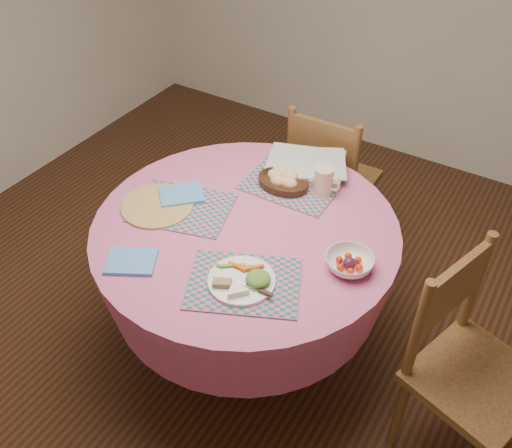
# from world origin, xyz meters

# --- Properties ---
(ground) EXTENTS (4.00, 4.00, 0.00)m
(ground) POSITION_xyz_m (0.00, 0.00, 0.00)
(ground) COLOR #331C0F
(ground) RESTS_ON ground
(dining_table) EXTENTS (1.24, 1.24, 0.75)m
(dining_table) POSITION_xyz_m (0.00, 0.00, 0.56)
(dining_table) COLOR #C85D88
(dining_table) RESTS_ON ground
(chair_right) EXTENTS (0.52, 0.54, 0.93)m
(chair_right) POSITION_xyz_m (0.94, 0.03, 0.49)
(chair_right) COLOR brown
(chair_right) RESTS_ON ground
(chair_back) EXTENTS (0.43, 0.41, 0.90)m
(chair_back) POSITION_xyz_m (-0.01, 0.83, 0.47)
(chair_back) COLOR brown
(chair_back) RESTS_ON ground
(placemat_front) EXTENTS (0.49, 0.44, 0.01)m
(placemat_front) POSITION_xyz_m (0.17, -0.27, 0.75)
(placemat_front) COLOR #126668
(placemat_front) RESTS_ON dining_table
(placemat_left) EXTENTS (0.47, 0.40, 0.01)m
(placemat_left) POSITION_xyz_m (-0.28, -0.04, 0.75)
(placemat_left) COLOR #126668
(placemat_left) RESTS_ON dining_table
(placemat_back) EXTENTS (0.40, 0.31, 0.01)m
(placemat_back) POSITION_xyz_m (0.02, 0.34, 0.75)
(placemat_back) COLOR #126668
(placemat_back) RESTS_ON dining_table
(wicker_trivet) EXTENTS (0.30, 0.30, 0.01)m
(wicker_trivet) POSITION_xyz_m (-0.38, -0.09, 0.76)
(wicker_trivet) COLOR olive
(wicker_trivet) RESTS_ON dining_table
(napkin_near) EXTENTS (0.23, 0.21, 0.01)m
(napkin_near) POSITION_xyz_m (-0.24, -0.40, 0.76)
(napkin_near) COLOR #538DD5
(napkin_near) RESTS_ON dining_table
(napkin_far) EXTENTS (0.23, 0.23, 0.01)m
(napkin_far) POSITION_xyz_m (-0.33, 0.01, 0.76)
(napkin_far) COLOR #538DD5
(napkin_far) RESTS_ON placemat_left
(dinner_plate) EXTENTS (0.24, 0.25, 0.05)m
(dinner_plate) POSITION_xyz_m (0.17, -0.28, 0.77)
(dinner_plate) COLOR white
(dinner_plate) RESTS_ON placemat_front
(bread_bowl) EXTENTS (0.23, 0.23, 0.08)m
(bread_bowl) POSITION_xyz_m (0.00, 0.30, 0.78)
(bread_bowl) COLOR black
(bread_bowl) RESTS_ON placemat_back
(latte_mug) EXTENTS (0.12, 0.08, 0.12)m
(latte_mug) POSITION_xyz_m (0.17, 0.35, 0.82)
(latte_mug) COLOR beige
(latte_mug) RESTS_ON placemat_back
(fruit_bowl) EXTENTS (0.23, 0.23, 0.06)m
(fruit_bowl) POSITION_xyz_m (0.45, -0.01, 0.78)
(fruit_bowl) COLOR white
(fruit_bowl) RESTS_ON dining_table
(newspaper_stack) EXTENTS (0.42, 0.37, 0.04)m
(newspaper_stack) POSITION_xyz_m (0.02, 0.47, 0.78)
(newspaper_stack) COLOR silver
(newspaper_stack) RESTS_ON dining_table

